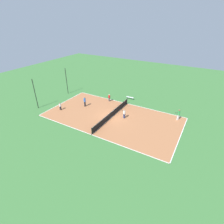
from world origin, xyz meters
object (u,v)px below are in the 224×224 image
object	(u,v)px
player_far_white	(124,113)
fence_post_back_left	(35,94)
player_coach_red	(109,97)
tennis_net	(112,114)
tennis_ball_far_baseline	(95,122)
tennis_ball_near_net	(70,107)
player_far_green	(179,114)
player_near_white	(60,106)
player_near_blue	(85,101)
bench	(130,97)
fence_post_back_right	(67,81)

from	to	relation	value
player_far_white	fence_post_back_left	bearing A→B (deg)	40.05
player_coach_red	fence_post_back_left	world-z (taller)	fence_post_back_left
tennis_net	tennis_ball_far_baseline	world-z (taller)	tennis_net
tennis_ball_near_net	player_coach_red	bearing A→B (deg)	-39.42
player_coach_red	fence_post_back_left	size ratio (longest dim) A/B	0.27
player_far_white	player_far_green	world-z (taller)	player_far_green
player_near_white	player_near_blue	bearing A→B (deg)	-124.38
player_near_blue	fence_post_back_left	xyz separation A→B (m)	(-4.64, 6.81, 1.56)
bench	fence_post_back_right	xyz separation A→B (m)	(-3.83, 12.50, 2.27)
tennis_ball_far_baseline	fence_post_back_left	xyz separation A→B (m)	(-1.04, 11.55, 2.59)
tennis_net	fence_post_back_left	size ratio (longest dim) A/B	2.10
tennis_net	tennis_ball_far_baseline	size ratio (longest dim) A/B	163.84
player_far_green	tennis_ball_near_net	size ratio (longest dim) A/B	26.69
bench	player_near_blue	bearing A→B (deg)	50.25
player_far_white	tennis_ball_near_net	distance (m)	10.08
fence_post_back_left	tennis_net	bearing A→B (deg)	-73.47
tennis_net	tennis_ball_far_baseline	xyz separation A→B (m)	(-2.79, 1.34, -0.51)
player_far_green	player_coach_red	xyz separation A→B (m)	(0.51, 12.75, -0.26)
player_near_blue	player_near_white	world-z (taller)	player_near_blue
player_near_white	fence_post_back_left	size ratio (longest dim) A/B	0.26
player_far_green	player_coach_red	bearing A→B (deg)	-59.50
player_far_green	fence_post_back_left	size ratio (longest dim) A/B	0.34
tennis_ball_near_net	fence_post_back_right	size ratio (longest dim) A/B	0.01
player_far_green	tennis_ball_far_baseline	world-z (taller)	player_far_green
fence_post_back_left	fence_post_back_right	distance (m)	7.65
fence_post_back_right	player_far_green	bearing A→B (deg)	-88.73
fence_post_back_left	player_near_blue	bearing A→B (deg)	-55.75
tennis_net	fence_post_back_right	size ratio (longest dim) A/B	2.10
bench	player_far_green	size ratio (longest dim) A/B	0.81
player_far_white	tennis_ball_far_baseline	xyz separation A→B (m)	(-3.41, 3.20, -0.85)
bench	tennis_ball_near_net	bearing A→B (deg)	47.89
tennis_ball_near_net	tennis_ball_far_baseline	world-z (taller)	same
tennis_net	player_far_green	bearing A→B (deg)	-65.20
player_far_green	player_coach_red	world-z (taller)	player_far_green
player_coach_red	player_near_white	bearing A→B (deg)	-88.67
player_near_white	player_far_green	bearing A→B (deg)	-152.81
player_far_green	fence_post_back_left	world-z (taller)	fence_post_back_left
player_far_white	tennis_ball_far_baseline	world-z (taller)	player_far_white
player_near_blue	player_coach_red	bearing A→B (deg)	-42.32
player_far_green	player_near_white	distance (m)	19.45
bench	player_near_blue	distance (m)	8.93
player_near_blue	player_coach_red	world-z (taller)	player_near_blue
bench	player_near_white	distance (m)	13.17
player_far_green	fence_post_back_left	distance (m)	23.74
player_near_blue	player_near_white	distance (m)	4.28
player_near_blue	player_coach_red	size ratio (longest dim) A/B	1.30
tennis_net	player_near_white	world-z (taller)	player_near_white
player_coach_red	player_near_blue	bearing A→B (deg)	-85.04
player_near_blue	tennis_ball_near_net	world-z (taller)	player_near_blue
player_far_white	player_coach_red	distance (m)	6.73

